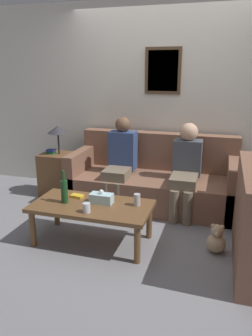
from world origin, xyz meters
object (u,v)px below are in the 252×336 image
object	(u,v)px
drinking_glass	(87,208)
teddy_bear	(216,240)
couch_main	(154,181)
wine_bottle	(64,191)
person_right	(186,166)
person_left	(120,159)
coffee_table	(92,209)

from	to	relation	value
drinking_glass	teddy_bear	distance (m)	1.30
couch_main	teddy_bear	bearing A→B (deg)	-50.85
drinking_glass	teddy_bear	xyz separation A→B (m)	(1.20, 0.35, -0.34)
wine_bottle	teddy_bear	xyz separation A→B (m)	(1.51, 0.19, -0.42)
person_right	person_left	bearing A→B (deg)	178.05
wine_bottle	teddy_bear	bearing A→B (deg)	7.21
wine_bottle	drinking_glass	xyz separation A→B (m)	(0.31, -0.16, -0.08)
drinking_glass	coffee_table	bearing A→B (deg)	98.31
couch_main	person_left	bearing A→B (deg)	-160.25
drinking_glass	person_right	xyz separation A→B (m)	(0.78, 1.22, 0.13)
person_left	person_right	world-z (taller)	person_left
couch_main	drinking_glass	xyz separation A→B (m)	(-0.35, -1.39, 0.16)
teddy_bear	wine_bottle	bearing A→B (deg)	-172.79
person_left	teddy_bear	bearing A→B (deg)	-35.40
wine_bottle	drinking_glass	bearing A→B (deg)	-27.25
drinking_glass	couch_main	bearing A→B (deg)	75.75
wine_bottle	person_left	distance (m)	1.12
coffee_table	person_right	xyz separation A→B (m)	(0.81, 1.03, 0.23)
couch_main	wine_bottle	size ratio (longest dim) A/B	6.25
person_left	coffee_table	bearing A→B (deg)	-88.38
couch_main	person_right	world-z (taller)	person_right
coffee_table	teddy_bear	distance (m)	1.27
wine_bottle	person_left	world-z (taller)	person_left
coffee_table	teddy_bear	xyz separation A→B (m)	(1.23, 0.16, -0.24)
coffee_table	drinking_glass	bearing A→B (deg)	-81.69
person_left	couch_main	bearing A→B (deg)	19.75
person_left	person_right	xyz separation A→B (m)	(0.84, -0.03, -0.01)
coffee_table	wine_bottle	xyz separation A→B (m)	(-0.28, -0.03, 0.18)
couch_main	coffee_table	size ratio (longest dim) A/B	1.76
coffee_table	person_left	xyz separation A→B (m)	(-0.03, 1.05, 0.24)
drinking_glass	person_left	world-z (taller)	person_left
wine_bottle	drinking_glass	world-z (taller)	wine_bottle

